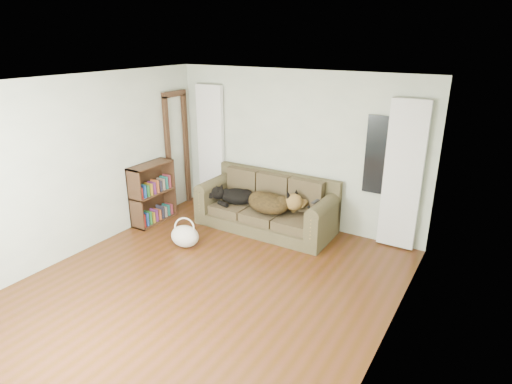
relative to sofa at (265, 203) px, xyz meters
The scene contains 15 objects.
floor 2.04m from the sofa, 82.38° to the right, with size 5.00×5.00×0.00m, color #45260C.
ceiling 2.93m from the sofa, 82.38° to the right, with size 5.00×5.00×0.00m, color white.
wall_back 1.03m from the sofa, 63.29° to the left, with size 4.50×0.04×2.60m, color beige.
wall_left 2.93m from the sofa, 135.16° to the right, with size 0.04×5.00×2.60m, color beige.
wall_right 3.31m from the sofa, 38.15° to the right, with size 0.04×5.00×2.60m, color beige.
curtain_left 1.66m from the sofa, 162.78° to the left, with size 0.55×0.08×2.25m, color white.
curtain_right 2.22m from the sofa, 12.17° to the left, with size 0.55×0.08×2.25m, color white.
window_pane 2.02m from the sofa, 16.11° to the left, with size 0.50×0.03×1.20m, color black.
door_casing 2.03m from the sofa, behind, with size 0.07×0.60×2.10m, color black.
sofa is the anchor object (origin of this frame).
dog_black_lab 0.59m from the sofa, behind, with size 0.61×0.42×0.26m, color black.
dog_shepherd 0.18m from the sofa, 24.99° to the right, with size 0.79×0.55×0.35m, color black.
tv_remote 1.01m from the sofa, ahead, with size 0.05×0.17×0.02m, color black.
tote_bag 1.46m from the sofa, 120.82° to the right, with size 0.47×0.36×0.34m, color silver.
bookshelf 1.98m from the sofa, 157.53° to the right, with size 0.31×0.84×1.05m, color black.
Camera 1 is at (3.04, -3.80, 3.09)m, focal length 30.00 mm.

